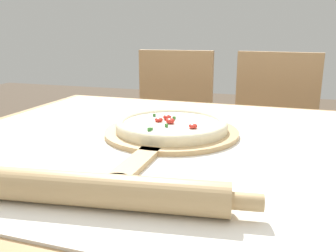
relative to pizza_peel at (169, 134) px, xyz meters
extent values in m
cube|color=#A87F51|center=(0.02, -0.02, -0.03)|extent=(1.20, 1.03, 0.03)
cylinder|color=#A87F51|center=(-0.53, 0.44, -0.39)|extent=(0.06, 0.06, 0.70)
cube|color=silver|center=(0.02, -0.02, -0.01)|extent=(1.12, 0.95, 0.00)
cylinder|color=tan|center=(0.00, 0.02, 0.00)|extent=(0.35, 0.35, 0.01)
cube|color=tan|center=(0.00, -0.22, 0.00)|extent=(0.04, 0.18, 0.01)
cylinder|color=tan|center=(0.00, -0.31, 0.00)|extent=(0.05, 0.05, 0.01)
cylinder|color=beige|center=(0.00, 0.02, 0.01)|extent=(0.29, 0.29, 0.02)
torus|color=beige|center=(0.00, 0.02, 0.02)|extent=(0.29, 0.29, 0.02)
cylinder|color=white|center=(0.00, 0.02, 0.02)|extent=(0.25, 0.25, 0.00)
ellipsoid|color=red|center=(0.07, -0.01, 0.03)|extent=(0.02, 0.02, 0.01)
ellipsoid|color=red|center=(-0.02, 0.05, 0.03)|extent=(0.02, 0.02, 0.01)
ellipsoid|color=red|center=(0.00, 0.01, 0.03)|extent=(0.02, 0.02, 0.01)
ellipsoid|color=red|center=(-0.04, 0.02, 0.03)|extent=(0.02, 0.02, 0.01)
cube|color=#387533|center=(0.00, 0.06, 0.03)|extent=(0.01, 0.01, 0.01)
cube|color=#387533|center=(0.00, -0.02, 0.03)|extent=(0.01, 0.01, 0.01)
cube|color=#387533|center=(-0.01, 0.03, 0.03)|extent=(0.01, 0.01, 0.01)
cube|color=#387533|center=(-0.03, -0.07, 0.03)|extent=(0.01, 0.01, 0.01)
cube|color=#387533|center=(-0.02, -0.06, 0.03)|extent=(0.00, 0.01, 0.01)
cube|color=#387533|center=(-0.07, 0.07, 0.03)|extent=(0.01, 0.01, 0.01)
cylinder|color=tan|center=(0.01, -0.39, 0.02)|extent=(0.40, 0.11, 0.05)
cylinder|color=tan|center=(0.23, -0.36, 0.02)|extent=(0.05, 0.03, 0.03)
cube|color=tan|center=(-0.25, 0.72, -0.29)|extent=(0.42, 0.42, 0.02)
cube|color=tan|center=(-0.25, 0.90, -0.06)|extent=(0.38, 0.05, 0.44)
cylinder|color=tan|center=(-0.40, 0.55, -0.52)|extent=(0.04, 0.04, 0.44)
cylinder|color=tan|center=(-0.08, 0.56, -0.52)|extent=(0.04, 0.04, 0.44)
cylinder|color=tan|center=(-0.41, 0.87, -0.52)|extent=(0.04, 0.04, 0.44)
cylinder|color=tan|center=(-0.09, 0.88, -0.52)|extent=(0.04, 0.04, 0.44)
cube|color=tan|center=(0.22, 0.72, -0.29)|extent=(0.44, 0.44, 0.02)
cube|color=tan|center=(0.24, 0.90, -0.06)|extent=(0.38, 0.08, 0.44)
cylinder|color=tan|center=(0.04, 0.58, -0.52)|extent=(0.04, 0.04, 0.44)
cylinder|color=tan|center=(0.36, 0.54, -0.52)|extent=(0.04, 0.04, 0.44)
cylinder|color=tan|center=(0.08, 0.90, -0.52)|extent=(0.04, 0.04, 0.44)
cylinder|color=tan|center=(0.40, 0.86, -0.52)|extent=(0.04, 0.04, 0.44)
camera|label=1|loc=(0.26, -0.83, 0.25)|focal=38.00mm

